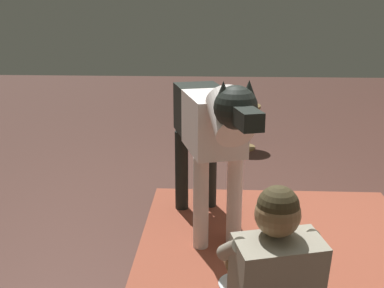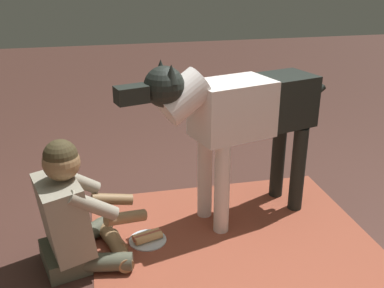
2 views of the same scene
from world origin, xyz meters
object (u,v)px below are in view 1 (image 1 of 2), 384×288
Objects in this scene: hot_dog_on_plate at (240,281)px; person_sitting_on_floor at (271,278)px; large_dog at (211,127)px; round_side_table at (243,123)px.

person_sitting_on_floor is at bearing 15.35° from hot_dog_on_plate.
large_dog is 1.01m from hot_dog_on_plate.
large_dog reaches higher than round_side_table.
large_dog is 2.13m from round_side_table.
hot_dog_on_plate is (0.66, 0.18, -0.75)m from large_dog.
person_sitting_on_floor reaches higher than round_side_table.
person_sitting_on_floor is 1.65× the size of round_side_table.
hot_dog_on_plate is (-0.44, -0.12, -0.30)m from person_sitting_on_floor.
large_dog is at bearing -9.35° from round_side_table.
large_dog reaches higher than hot_dog_on_plate.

